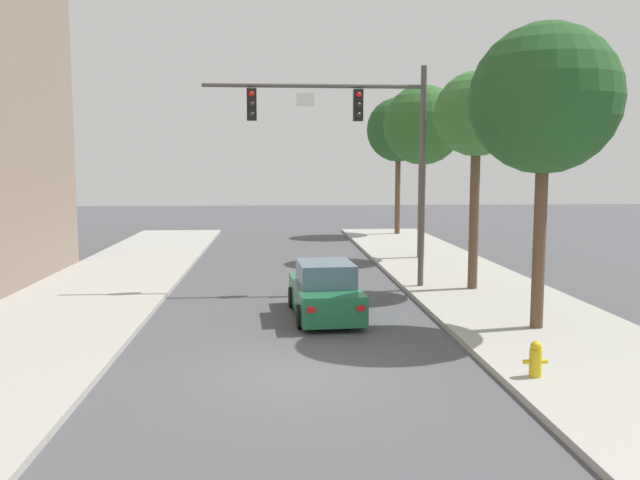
# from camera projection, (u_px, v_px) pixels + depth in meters

# --- Properties ---
(ground_plane) EXTENTS (120.00, 120.00, 0.00)m
(ground_plane) POSITION_uv_depth(u_px,v_px,m) (298.00, 375.00, 13.42)
(ground_plane) COLOR #4C4C51
(sidewalk_right) EXTENTS (5.00, 60.00, 0.15)m
(sidewalk_right) POSITION_uv_depth(u_px,v_px,m) (603.00, 365.00, 13.86)
(sidewalk_right) COLOR #A8A59E
(sidewalk_right) RESTS_ON ground
(traffic_signal_mast) EXTENTS (7.52, 0.38, 7.50)m
(traffic_signal_mast) POSITION_uv_depth(u_px,v_px,m) (360.00, 134.00, 21.99)
(traffic_signal_mast) COLOR #514C47
(traffic_signal_mast) RESTS_ON sidewalk_right
(car_lead_green) EXTENTS (2.02, 4.33, 1.60)m
(car_lead_green) POSITION_uv_depth(u_px,v_px,m) (325.00, 292.00, 18.55)
(car_lead_green) COLOR #1E663D
(car_lead_green) RESTS_ON ground
(fire_hydrant) EXTENTS (0.48, 0.24, 0.72)m
(fire_hydrant) POSITION_uv_depth(u_px,v_px,m) (536.00, 359.00, 12.81)
(fire_hydrant) COLOR gold
(fire_hydrant) RESTS_ON sidewalk_right
(street_tree_nearest) EXTENTS (3.72, 3.72, 7.66)m
(street_tree_nearest) POSITION_uv_depth(u_px,v_px,m) (545.00, 100.00, 16.16)
(street_tree_nearest) COLOR brown
(street_tree_nearest) RESTS_ON sidewalk_right
(street_tree_second) EXTENTS (2.80, 2.80, 7.27)m
(street_tree_second) POSITION_uv_depth(u_px,v_px,m) (477.00, 116.00, 21.58)
(street_tree_second) COLOR brown
(street_tree_second) RESTS_ON sidewalk_right
(street_tree_third) EXTENTS (3.56, 3.56, 7.77)m
(street_tree_third) POSITION_uv_depth(u_px,v_px,m) (423.00, 126.00, 29.22)
(street_tree_third) COLOR brown
(street_tree_third) RESTS_ON sidewalk_right
(street_tree_farthest) EXTENTS (3.90, 3.90, 8.34)m
(street_tree_farthest) POSITION_uv_depth(u_px,v_px,m) (398.00, 130.00, 39.84)
(street_tree_farthest) COLOR brown
(street_tree_farthest) RESTS_ON sidewalk_right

